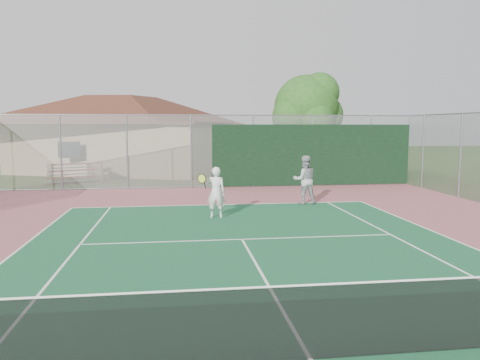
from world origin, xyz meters
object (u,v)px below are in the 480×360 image
(bleachers, at_px, (74,172))
(player_white_front, at_px, (216,193))
(player_grey_back, at_px, (305,180))
(clubhouse, at_px, (123,126))
(tree, at_px, (308,109))

(bleachers, distance_m, player_white_front, 12.65)
(bleachers, distance_m, player_grey_back, 13.31)
(bleachers, height_order, player_grey_back, player_grey_back)
(clubhouse, distance_m, player_white_front, 17.56)
(clubhouse, bearing_deg, player_white_front, -53.13)
(clubhouse, relative_size, tree, 2.67)
(player_white_front, distance_m, player_grey_back, 4.22)
(player_white_front, bearing_deg, clubhouse, -66.13)
(clubhouse, relative_size, bleachers, 4.96)
(bleachers, bearing_deg, player_grey_back, -63.20)
(player_white_front, xyz_separation_m, player_grey_back, (3.57, 2.25, 0.08))
(clubhouse, bearing_deg, bleachers, -86.69)
(tree, xyz_separation_m, player_white_front, (-6.09, -10.86, -3.06))
(tree, distance_m, player_white_front, 12.82)
(bleachers, xyz_separation_m, player_white_front, (6.67, -10.74, 0.32))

